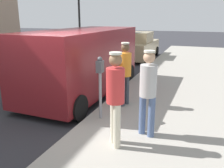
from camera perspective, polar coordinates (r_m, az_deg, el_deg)
The scene contains 9 objects.
ground_plane at distance 6.62m, azimuth -13.69°, elevation -7.45°, with size 80.00×80.00×0.00m, color #2D2D33.
sidewalk_slab at distance 5.55m, azimuth 18.42°, elevation -11.68°, with size 5.00×32.00×0.15m, color #9E998E.
parking_meter_near at distance 5.63m, azimuth -2.86°, elevation 1.58°, with size 0.14×0.18×1.52m.
pedestrian_in_red at distance 4.40m, azimuth 0.82°, elevation -2.27°, with size 0.34×0.34×1.81m.
pedestrian_in_orange at distance 6.53m, azimuth 3.10°, elevation 3.37°, with size 0.34×0.35×1.75m.
pedestrian_in_gray at distance 4.84m, azimuth 8.57°, elevation -0.95°, with size 0.35×0.34×1.78m.
parked_van at distance 8.09m, azimuth -6.79°, elevation 5.68°, with size 2.24×5.25×2.15m.
parked_sedan_ahead at distance 15.12m, azimuth 6.13°, elevation 8.84°, with size 1.94×4.40×1.65m.
traffic_light_corner at distance 19.56m, azimuth -10.22°, elevation 18.39°, with size 2.48×0.42×5.20m.
Camera 1 is at (3.55, -4.96, 2.57)m, focal length 38.40 mm.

